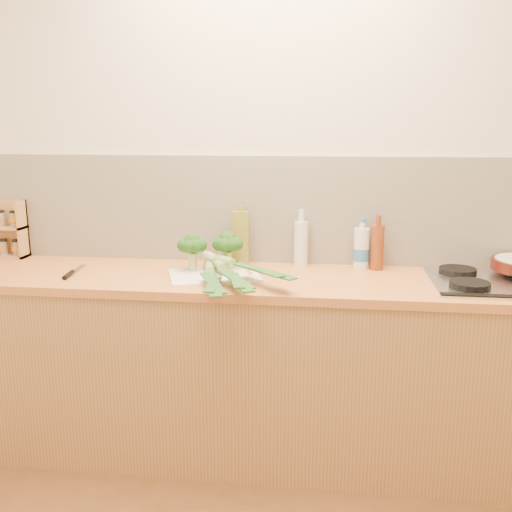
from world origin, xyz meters
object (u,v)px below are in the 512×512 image
(gas_hob, at_px, (499,281))
(chopping_board, at_px, (214,275))
(spice_rack, at_px, (4,232))
(chefs_knife, at_px, (71,273))

(gas_hob, xyz_separation_m, chopping_board, (-1.27, -0.03, -0.01))
(gas_hob, distance_m, spice_rack, 2.49)
(chopping_board, height_order, spice_rack, spice_rack)
(spice_rack, bearing_deg, chefs_knife, -32.36)
(chopping_board, height_order, chefs_knife, chefs_knife)
(chefs_knife, xyz_separation_m, spice_rack, (-0.52, 0.33, 0.12))
(chopping_board, bearing_deg, chefs_knife, 165.49)
(chopping_board, bearing_deg, gas_hob, -17.75)
(chopping_board, bearing_deg, spice_rack, 147.91)
(chopping_board, distance_m, chefs_knife, 0.68)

